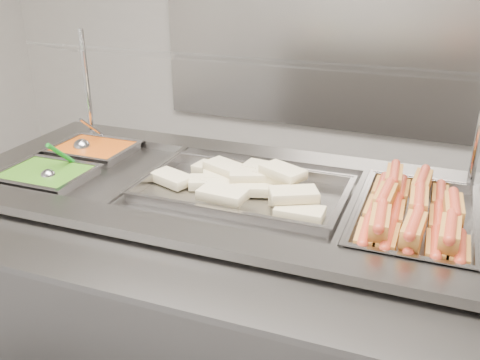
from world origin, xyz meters
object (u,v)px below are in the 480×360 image
at_px(pan_hotdogs, 415,226).
at_px(serving_spoon, 51,172).
at_px(pan_wraps, 243,194).
at_px(sneeze_guard, 249,66).
at_px(ladle, 83,146).
at_px(steam_counter, 228,294).

bearing_deg(pan_hotdogs, serving_spoon, -171.17).
relative_size(pan_wraps, serving_spoon, 3.99).
bearing_deg(serving_spoon, sneeze_guard, 32.87).
xyz_separation_m(pan_hotdogs, pan_wraps, (-0.61, -0.02, 0.02)).
relative_size(pan_hotdogs, pan_wraps, 0.81).
relative_size(sneeze_guard, ladle, 8.75).
height_order(steam_counter, serving_spoon, serving_spoon).
relative_size(pan_hotdogs, ladle, 2.96).
height_order(sneeze_guard, pan_wraps, sneeze_guard).
xyz_separation_m(pan_wraps, ladle, (-0.81, 0.11, 0.04)).
bearing_deg(sneeze_guard, pan_hotdogs, -17.34).
xyz_separation_m(sneeze_guard, ladle, (-0.74, -0.12, -0.39)).
relative_size(steam_counter, serving_spoon, 10.98).
distance_m(steam_counter, sneeze_guard, 0.91).
bearing_deg(steam_counter, sneeze_guard, 91.94).
distance_m(pan_hotdogs, ladle, 1.43).
xyz_separation_m(sneeze_guard, pan_wraps, (0.07, -0.23, -0.42)).
bearing_deg(steam_counter, pan_hotdogs, 1.94).
bearing_deg(sneeze_guard, steam_counter, -88.06).
relative_size(ladle, serving_spoon, 1.09).
bearing_deg(steam_counter, pan_wraps, 1.94).
bearing_deg(sneeze_guard, ladle, -170.74).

